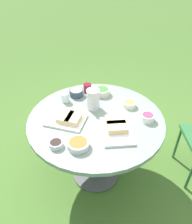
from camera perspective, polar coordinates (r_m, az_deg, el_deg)
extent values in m
plane|color=#446B2B|center=(2.36, 0.00, -15.63)|extent=(40.00, 40.00, 0.00)
cylinder|color=#4C4C51|center=(2.36, 0.00, -15.50)|extent=(0.47, 0.47, 0.02)
cylinder|color=#4C4C51|center=(2.09, 0.00, -9.62)|extent=(0.11, 0.11, 0.68)
cylinder|color=gray|center=(1.84, 0.00, -1.92)|extent=(1.14, 1.14, 0.03)
cylinder|color=#2D6B38|center=(2.49, 20.43, -7.71)|extent=(0.03, 0.03, 0.43)
cylinder|color=#2D6B38|center=(2.26, 23.50, -14.60)|extent=(0.03, 0.03, 0.43)
cylinder|color=silver|center=(1.89, -0.77, 3.33)|extent=(0.11, 0.11, 0.18)
cone|color=silver|center=(1.82, -1.99, 4.75)|extent=(0.03, 0.03, 0.02)
cylinder|color=silver|center=(2.03, -2.17, 2.85)|extent=(0.06, 0.06, 0.01)
cylinder|color=silver|center=(2.00, -2.20, 3.99)|extent=(0.01, 0.01, 0.09)
cylinder|color=maroon|center=(1.96, -2.26, 6.14)|extent=(0.07, 0.07, 0.09)
cube|color=white|center=(1.81, -7.89, -2.11)|extent=(0.35, 0.38, 0.02)
cube|color=#E0C184|center=(1.77, -5.89, -1.71)|extent=(0.18, 0.17, 0.04)
cube|color=#E0C184|center=(1.79, -7.98, -1.32)|extent=(0.18, 0.17, 0.04)
cube|color=white|center=(1.70, 5.39, -4.86)|extent=(0.39, 0.41, 0.02)
cube|color=#E0C184|center=(1.74, 5.05, -2.37)|extent=(0.19, 0.19, 0.05)
cube|color=#E0C184|center=(1.68, 5.46, -4.01)|extent=(0.19, 0.19, 0.05)
cylinder|color=beige|center=(1.97, 8.68, 2.02)|extent=(0.11, 0.11, 0.05)
cylinder|color=#E0C147|center=(1.96, 8.72, 2.36)|extent=(0.09, 0.09, 0.02)
cylinder|color=beige|center=(2.12, 1.64, 5.32)|extent=(0.14, 0.14, 0.06)
cylinder|color=#387533|center=(2.11, 1.64, 5.74)|extent=(0.12, 0.12, 0.03)
cylinder|color=silver|center=(1.60, -10.39, -8.23)|extent=(0.10, 0.10, 0.04)
cylinder|color=#2D231E|center=(1.59, -10.44, -7.92)|extent=(0.08, 0.08, 0.02)
cylinder|color=white|center=(1.84, 13.30, -1.43)|extent=(0.11, 0.11, 0.06)
cylinder|color=#D6385B|center=(1.83, 13.38, -0.99)|extent=(0.09, 0.09, 0.03)
cylinder|color=#334256|center=(2.11, -5.13, 5.06)|extent=(0.13, 0.13, 0.06)
cylinder|color=silver|center=(2.10, -5.16, 5.50)|extent=(0.11, 0.11, 0.03)
cylinder|color=silver|center=(1.57, -4.65, -8.41)|extent=(0.16, 0.16, 0.05)
cylinder|color=#CC662D|center=(1.56, -4.68, -8.04)|extent=(0.13, 0.13, 0.02)
cylinder|color=silver|center=(2.03, -8.08, 3.84)|extent=(0.07, 0.07, 0.09)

